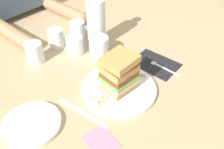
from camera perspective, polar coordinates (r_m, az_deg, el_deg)
name	(u,v)px	position (r m, az deg, el deg)	size (l,w,h in m)	color
ground_plane	(119,92)	(0.82, 1.65, -4.27)	(3.00, 3.00, 0.00)	tan
main_plate	(119,89)	(0.81, 1.60, -3.49)	(0.26, 0.26, 0.02)	white
sandwich	(119,73)	(0.77, 1.69, 0.44)	(0.11, 0.11, 0.13)	tan
carrot_shred_0	(103,99)	(0.77, -2.19, -5.97)	(0.00, 0.00, 0.03)	orange
carrot_shred_1	(99,102)	(0.76, -3.03, -6.61)	(0.00, 0.00, 0.02)	orange
carrot_shred_2	(105,97)	(0.77, -1.74, -5.40)	(0.00, 0.00, 0.03)	orange
carrot_shred_3	(98,104)	(0.75, -3.27, -7.06)	(0.00, 0.00, 0.03)	orange
carrot_shred_4	(101,102)	(0.76, -2.62, -6.47)	(0.00, 0.00, 0.02)	orange
carrot_shred_5	(94,96)	(0.78, -4.30, -5.20)	(0.00, 0.00, 0.02)	orange
carrot_shred_6	(107,98)	(0.77, -1.31, -5.64)	(0.00, 0.00, 0.02)	orange
carrot_shred_7	(142,76)	(0.86, 7.10, -0.30)	(0.00, 0.00, 0.03)	orange
carrot_shred_8	(135,77)	(0.85, 5.47, -0.69)	(0.00, 0.00, 0.03)	orange
carrot_shred_9	(139,75)	(0.86, 6.56, -0.17)	(0.00, 0.00, 0.02)	orange
carrot_shred_10	(137,77)	(0.85, 5.88, -0.69)	(0.00, 0.00, 0.03)	orange
carrot_shred_11	(137,80)	(0.84, 6.09, -1.36)	(0.00, 0.00, 0.03)	orange
carrot_shred_12	(134,80)	(0.84, 5.17, -1.27)	(0.00, 0.00, 0.02)	orange
carrot_shred_13	(133,79)	(0.84, 4.94, -1.10)	(0.00, 0.00, 0.03)	orange
carrot_shred_14	(141,75)	(0.86, 6.99, -0.05)	(0.00, 0.00, 0.03)	orange
carrot_shred_15	(135,79)	(0.84, 5.42, -0.98)	(0.00, 0.00, 0.03)	orange
carrot_shred_16	(138,77)	(0.85, 6.18, -0.56)	(0.00, 0.00, 0.03)	orange
napkin_dark	(155,64)	(0.95, 10.29, 2.56)	(0.13, 0.17, 0.00)	black
fork	(160,65)	(0.94, 11.42, 2.13)	(0.02, 0.17, 0.00)	silver
knife	(84,113)	(0.76, -6.78, -9.21)	(0.04, 0.20, 0.00)	silver
juice_glass	(99,48)	(0.96, -3.11, 6.28)	(0.08, 0.08, 0.09)	white
water_bottle	(96,20)	(0.99, -3.81, 12.81)	(0.08, 0.08, 0.26)	silver
empty_tumbler_0	(35,53)	(0.97, -17.94, 5.01)	(0.07, 0.07, 0.08)	silver
empty_tumbler_1	(75,45)	(0.98, -8.91, 6.89)	(0.07, 0.07, 0.07)	silver
empty_tumbler_2	(78,31)	(1.07, -8.17, 10.32)	(0.06, 0.06, 0.08)	silver
empty_tumbler_3	(56,38)	(1.04, -13.23, 8.46)	(0.06, 0.06, 0.08)	silver
side_plate	(32,124)	(0.75, -18.57, -11.14)	(0.17, 0.17, 0.02)	white
napkin_pink	(101,141)	(0.69, -2.62, -15.65)	(0.07, 0.09, 0.00)	pink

